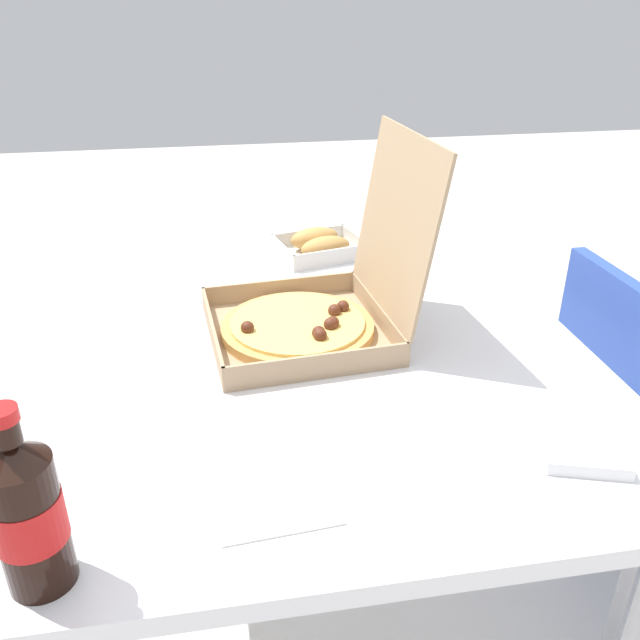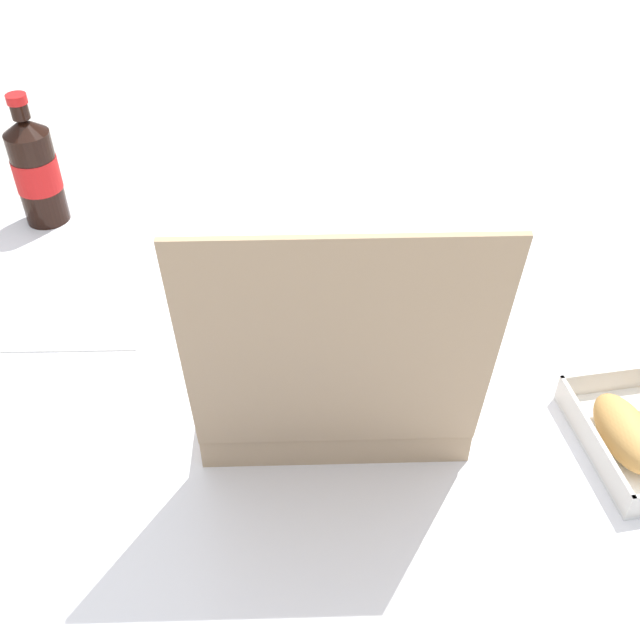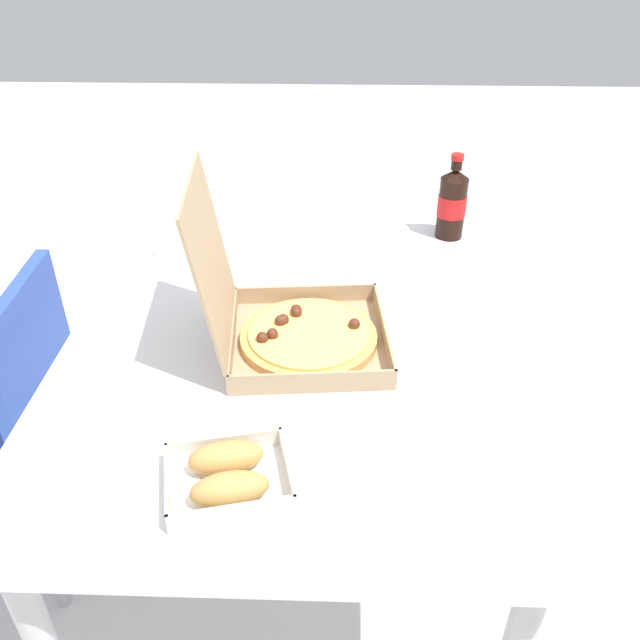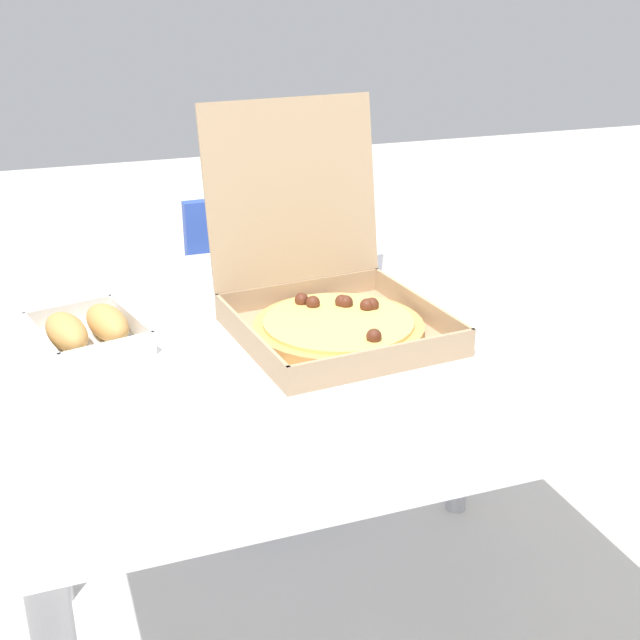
% 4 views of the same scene
% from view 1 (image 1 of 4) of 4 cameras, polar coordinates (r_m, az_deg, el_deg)
% --- Properties ---
extents(ground_plane, '(10.00, 10.00, 0.00)m').
position_cam_1_polar(ground_plane, '(1.70, -0.15, -23.98)').
color(ground_plane, beige).
extents(dining_table, '(1.13, 0.93, 0.75)m').
position_cam_1_polar(dining_table, '(1.26, -0.19, -4.74)').
color(dining_table, white).
rests_on(dining_table, ground_plane).
extents(pizza_box_open, '(0.34, 0.39, 0.36)m').
position_cam_1_polar(pizza_box_open, '(1.20, -0.42, 0.88)').
color(pizza_box_open, tan).
rests_on(pizza_box_open, dining_table).
extents(bread_side_box, '(0.19, 0.22, 0.06)m').
position_cam_1_polar(bread_side_box, '(1.57, -0.01, 6.48)').
color(bread_side_box, white).
rests_on(bread_side_box, dining_table).
extents(cola_bottle, '(0.07, 0.07, 0.22)m').
position_cam_1_polar(cola_bottle, '(0.77, -23.85, -14.97)').
color(cola_bottle, black).
rests_on(cola_bottle, dining_table).
extents(paper_menu, '(0.22, 0.17, 0.00)m').
position_cam_1_polar(paper_menu, '(0.89, -4.41, -13.35)').
color(paper_menu, white).
rests_on(paper_menu, dining_table).
extents(napkin_pile, '(0.14, 0.14, 0.02)m').
position_cam_1_polar(napkin_pile, '(0.99, 21.61, -10.12)').
color(napkin_pile, white).
rests_on(napkin_pile, dining_table).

